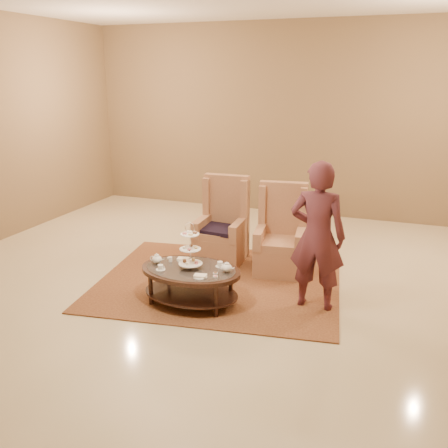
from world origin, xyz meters
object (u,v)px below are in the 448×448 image
at_px(tea_table, 191,275).
at_px(armchair_right, 281,242).
at_px(armchair_left, 223,233).
at_px(person, 317,237).

bearing_deg(tea_table, armchair_right, 64.64).
xyz_separation_m(tea_table, armchair_left, (-0.16, 1.48, 0.05)).
distance_m(tea_table, armchair_right, 1.54).
relative_size(armchair_right, person, 0.70).
bearing_deg(person, armchair_right, -55.36).
bearing_deg(tea_table, person, 19.47).
bearing_deg(person, tea_table, 17.92).
height_order(tea_table, armchair_right, armchair_right).
bearing_deg(armchair_right, person, -64.18).
xyz_separation_m(tea_table, person, (1.35, 0.42, 0.49)).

